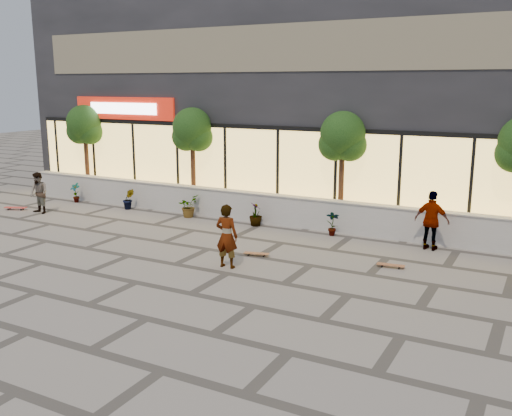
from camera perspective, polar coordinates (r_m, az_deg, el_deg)
The scene contains 17 objects.
ground at distance 14.46m, azimuth -11.89°, elevation -7.30°, with size 80.00×80.00×0.00m, color gray.
planter_wall at distance 19.96m, azimuth 0.97°, elevation -0.01°, with size 22.00×0.42×1.04m.
retail_building at distance 24.51m, azimuth 6.95°, elevation 10.98°, with size 24.00×9.17×8.50m.
shrub_a at distance 24.57m, azimuth -17.60°, elevation 1.48°, with size 0.43×0.29×0.81m, color #153410.
shrub_b at distance 22.67m, azimuth -12.62°, elevation 0.89°, with size 0.45×0.36×0.81m, color #153410.
shrub_c at distance 20.99m, azimuth -6.79°, elevation 0.19°, with size 0.73×0.63×0.81m, color #153410.
shrub_d at distance 19.55m, azimuth -0.03°, elevation -0.62°, with size 0.45×0.45×0.81m, color #153410.
shrub_e at distance 18.44m, azimuth 7.67°, elevation -1.54°, with size 0.43×0.29×0.81m, color #153410.
tree_west at distance 25.47m, azimuth -16.76°, elevation 7.76°, with size 1.60×1.50×3.92m.
tree_midwest at distance 21.96m, azimuth -6.39°, elevation 7.55°, with size 1.60×1.50×3.92m.
tree_mideast at distance 19.24m, azimuth 8.65°, elevation 6.81°, with size 1.60×1.50×3.92m.
skater_center at distance 15.06m, azimuth -2.95°, elevation -2.82°, with size 0.63×0.41×1.72m, color silver.
skater_left at distance 22.84m, azimuth -20.90°, elevation 1.40°, with size 0.76×0.59×1.55m, color tan.
skater_right_near at distance 17.39m, azimuth 17.18°, elevation -1.22°, with size 1.03×0.43×1.76m, color white.
skateboard_center at distance 16.23m, azimuth 0.05°, elevation -4.57°, with size 0.75×0.35×0.09m.
skateboard_left at distance 23.95m, azimuth -22.92°, elevation 0.03°, with size 0.88×0.53×0.10m.
skateboard_right_near at distance 15.63m, azimuth 13.32°, elevation -5.57°, with size 0.75×0.28×0.09m.
Camera 1 is at (8.87, -10.36, 4.80)m, focal length 40.00 mm.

